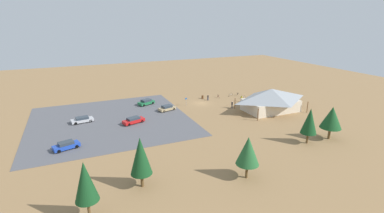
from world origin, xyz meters
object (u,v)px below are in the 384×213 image
Objects in this scene: lot_sign at (186,100)px; visitor_crossing_yard at (208,97)px; bicycle_orange_edge_north at (251,97)px; bicycle_green_front_row at (261,99)px; bicycle_teal_by_bin at (269,95)px; pine_far_east at (248,151)px; bicycle_yellow_trailside at (275,97)px; bicycle_silver_lone_west at (231,95)px; bicycle_black_mid_cluster at (237,94)px; bicycle_red_yard_left at (218,96)px; car_silver_inner_stall at (82,120)px; bicycle_white_back_row at (243,97)px; pine_mideast at (85,182)px; bike_pavilion at (271,99)px; car_blue_near_entry at (66,145)px; pine_far_west at (141,156)px; car_red_mid_lot at (134,120)px; visitor_at_bikes at (232,104)px; bicycle_blue_lone_east at (266,96)px; car_tan_end_stall at (167,108)px; pine_center at (310,121)px; visitor_by_pavilion at (242,98)px; car_green_second_row at (146,102)px; pine_west at (332,118)px; trash_bin at (203,97)px.

visitor_crossing_yard is (-7.51, -2.32, -0.57)m from lot_sign.
bicycle_orange_edge_north is at bearing 164.46° from visitor_crossing_yard.
bicycle_teal_by_bin reaches higher than bicycle_green_front_row.
bicycle_yellow_trailside is at bearing -133.96° from pine_far_east.
bicycle_black_mid_cluster is at bearing 178.51° from bicycle_silver_lone_west.
car_silver_inner_stall is at bearing 9.31° from bicycle_red_yard_left.
bicycle_white_back_row is at bearing -176.41° from car_silver_inner_stall.
visitor_crossing_yard is (12.02, -3.34, 0.48)m from bicycle_orange_edge_north.
pine_mideast is at bearing 41.49° from bicycle_black_mid_cluster.
car_blue_near_entry is at bearing 4.37° from bike_pavilion.
pine_far_west is at bearing 48.85° from bicycle_red_yard_left.
car_red_mid_lot is (34.95, 6.60, 0.37)m from bicycle_orange_edge_north.
bicycle_yellow_trailside is (-6.62, 2.11, 0.01)m from bicycle_orange_edge_north.
visitor_at_bikes is at bearing -141.20° from pine_mideast.
car_tan_end_stall is (29.96, 0.25, 0.34)m from bicycle_blue_lone_east.
car_silver_inner_stall is at bearing 8.48° from visitor_crossing_yard.
pine_center reaches higher than visitor_by_pavilion.
pine_mideast is 44.33m from car_green_second_row.
visitor_crossing_yard is at bearing -128.25° from pine_far_west.
bike_pavilion is at bearing 79.79° from bicycle_orange_edge_north.
bicycle_black_mid_cluster is at bearing -100.67° from pine_center.
bicycle_black_mid_cluster reaches higher than bicycle_green_front_row.
pine_west is at bearing 128.82° from car_tan_end_stall.
bike_pavilion is 10.29× the size of bicycle_green_front_row.
car_blue_near_entry is 2.89× the size of visitor_crossing_yard.
visitor_at_bikes reaches higher than car_silver_inner_stall.
bike_pavilion is at bearing 66.14° from bicycle_green_front_row.
car_green_second_row is at bearing -63.39° from car_tan_end_stall.
car_red_mid_lot is at bearing 10.69° from bicycle_orange_edge_north.
visitor_crossing_yard is (16.50, -4.15, 0.46)m from bicycle_blue_lone_east.
visitor_crossing_yard is at bearing 106.55° from trash_bin.
pine_west is 27.63m from bicycle_green_front_row.
car_green_second_row reaches higher than bicycle_orange_edge_north.
bike_pavilion is 15.90m from bicycle_silver_lone_west.
bicycle_red_yard_left is at bearing -22.77° from bicycle_blue_lone_east.
car_blue_near_entry is (35.78, 20.04, 0.30)m from trash_bin.
bicycle_orange_edge_north is 0.33× the size of car_red_mid_lot.
trash_bin is 0.41× the size of lot_sign.
bicycle_black_mid_cluster reaches higher than bicycle_red_yard_left.
lot_sign is at bearing -98.43° from pine_far_east.
pine_center is 28.15m from visitor_by_pavilion.
bicycle_red_yard_left is 12.06m from bicycle_green_front_row.
bicycle_yellow_trailside is 0.92× the size of visitor_at_bikes.
car_red_mid_lot is 25.42m from visitor_at_bikes.
bicycle_blue_lone_east is 3.06m from bicycle_green_front_row.
car_blue_near_entry is (40.34, 19.03, 0.37)m from bicycle_red_yard_left.
bicycle_yellow_trailside is at bearing 155.90° from bicycle_red_yard_left.
car_green_second_row is (9.39, -4.80, -0.63)m from lot_sign.
bike_pavilion is at bearing 97.47° from bicycle_silver_lone_west.
bicycle_red_yard_left is at bearing -56.93° from visitor_by_pavilion.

